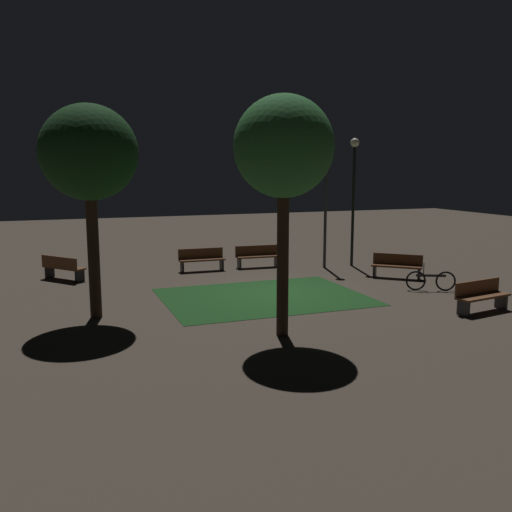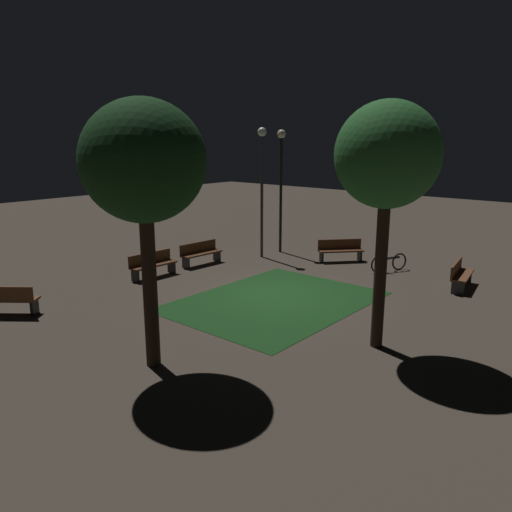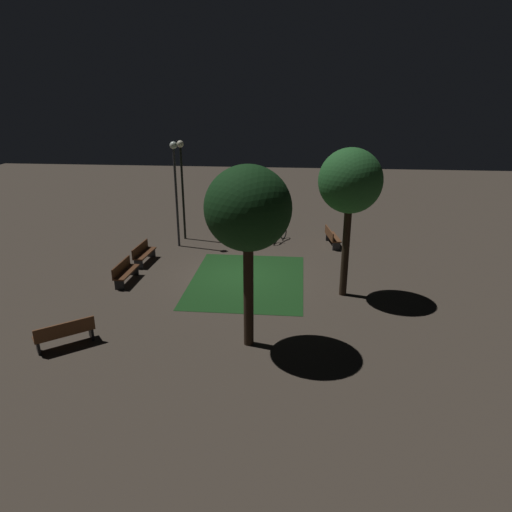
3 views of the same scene
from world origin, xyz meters
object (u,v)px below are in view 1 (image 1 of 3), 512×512
at_px(bench_corner, 202,259).
at_px(lamp_post_plaza_east, 326,181).
at_px(bench_path_side, 257,255).
at_px(lamp_post_near_wall, 354,182).
at_px(bench_front_left, 62,267).
at_px(bench_near_trees, 481,295).
at_px(tree_tall_center, 284,149).
at_px(tree_back_left, 89,155).
at_px(bench_back_row, 397,265).
at_px(bicycle, 431,281).

bearing_deg(bench_corner, lamp_post_plaza_east, 168.08).
height_order(bench_path_side, lamp_post_near_wall, lamp_post_near_wall).
height_order(bench_front_left, lamp_post_near_wall, lamp_post_near_wall).
height_order(bench_near_trees, bench_front_left, same).
height_order(bench_path_side, lamp_post_plaza_east, lamp_post_plaza_east).
bearing_deg(bench_corner, tree_tall_center, 87.59).
bearing_deg(tree_back_left, bench_path_side, -140.12).
xyz_separation_m(bench_corner, bench_front_left, (5.21, 0.02, 0.00)).
distance_m(bench_near_trees, tree_back_left, 11.42).
distance_m(bench_front_left, tree_tall_center, 10.94).
bearing_deg(bench_path_side, bench_near_trees, 110.97).
distance_m(bench_front_left, lamp_post_plaza_east, 10.61).
relative_size(bench_front_left, tree_tall_center, 0.30).
distance_m(bench_back_row, lamp_post_plaza_east, 4.46).
bearing_deg(bench_path_side, bench_back_row, 135.70).
bearing_deg(bench_path_side, lamp_post_plaza_east, 157.83).
xyz_separation_m(bench_back_row, tree_tall_center, (6.78, 5.06, 3.97)).
distance_m(bench_back_row, bicycle, 2.24).
xyz_separation_m(bench_front_left, tree_tall_center, (-4.83, 8.98, 3.97)).
xyz_separation_m(bench_corner, bench_near_trees, (-5.77, 8.89, 0.00)).
distance_m(bench_corner, bench_back_row, 7.51).
bearing_deg(tree_back_left, lamp_post_plaza_east, -153.47).
relative_size(bench_near_trees, tree_back_left, 0.33).
relative_size(bench_near_trees, bench_front_left, 1.09).
bearing_deg(lamp_post_plaza_east, lamp_post_near_wall, 179.53).
bearing_deg(bench_back_row, tree_tall_center, 36.76).
bearing_deg(lamp_post_near_wall, bench_corner, -9.62).
distance_m(bench_corner, bench_front_left, 5.21).
distance_m(bench_corner, lamp_post_near_wall, 6.94).
relative_size(bench_path_side, bench_front_left, 1.07).
distance_m(tree_tall_center, lamp_post_plaza_east, 9.60).
height_order(bench_corner, bench_back_row, same).
distance_m(bench_corner, tree_tall_center, 9.84).
bearing_deg(tree_tall_center, bench_path_side, -106.95).
relative_size(bench_path_side, lamp_post_plaza_east, 0.34).
bearing_deg(bench_front_left, bicycle, 151.65).
xyz_separation_m(bench_back_row, bicycle, (0.22, 2.23, -0.14)).
bearing_deg(bench_near_trees, bench_back_row, -97.19).
bearing_deg(bench_back_row, bench_corner, -31.60).
xyz_separation_m(bench_front_left, lamp_post_near_wall, (-11.37, 1.03, 3.00)).
bearing_deg(bench_near_trees, bench_corner, -57.01).
xyz_separation_m(bench_near_trees, lamp_post_near_wall, (-0.40, -7.85, 3.00)).
xyz_separation_m(bench_front_left, bicycle, (-11.38, 6.14, -0.14)).
bearing_deg(bench_back_row, bicycle, 84.35).
bearing_deg(bench_path_side, bicycle, 121.75).
xyz_separation_m(bench_front_left, tree_back_left, (-0.72, 5.70, 3.89)).
height_order(bench_path_side, bench_back_row, same).
distance_m(tree_back_left, lamp_post_near_wall, 11.67).
relative_size(bench_corner, bicycle, 1.21).
distance_m(bench_front_left, bicycle, 12.93).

